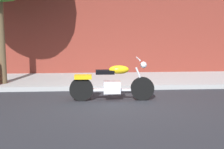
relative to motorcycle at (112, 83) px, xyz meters
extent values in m
plane|color=#28282D|center=(0.15, -0.23, -0.46)|extent=(60.00, 60.00, 0.00)
cube|color=#A3A3A3|center=(0.15, 2.51, -0.39)|extent=(24.14, 2.56, 0.14)
cylinder|color=black|center=(0.80, -0.02, -0.15)|extent=(0.62, 0.12, 0.61)
cylinder|color=black|center=(-0.79, 0.01, -0.15)|extent=(0.62, 0.12, 0.61)
cube|color=silver|center=(0.00, -0.01, -0.10)|extent=(0.44, 0.29, 0.32)
cube|color=silver|center=(0.00, -0.01, -0.17)|extent=(1.43, 0.10, 0.06)
ellipsoid|color=yellow|center=(0.18, -0.01, 0.36)|extent=(0.52, 0.27, 0.22)
cube|color=black|center=(-0.18, 0.00, 0.30)|extent=(0.48, 0.25, 0.10)
cube|color=yellow|center=(-0.74, 0.01, 0.18)|extent=(0.44, 0.25, 0.10)
cylinder|color=silver|center=(0.74, -0.02, 0.13)|extent=(0.27, 0.05, 0.58)
cylinder|color=silver|center=(0.68, -0.02, 0.64)|extent=(0.05, 0.70, 0.04)
sphere|color=silver|center=(0.82, -0.02, 0.48)|extent=(0.17, 0.17, 0.17)
cylinder|color=silver|center=(-0.24, 0.16, -0.20)|extent=(0.80, 0.10, 0.09)
cylinder|color=brown|center=(-3.25, 1.87, 1.20)|extent=(0.23, 0.23, 3.31)
camera|label=1|loc=(-0.56, -8.23, 1.58)|focal=51.99mm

